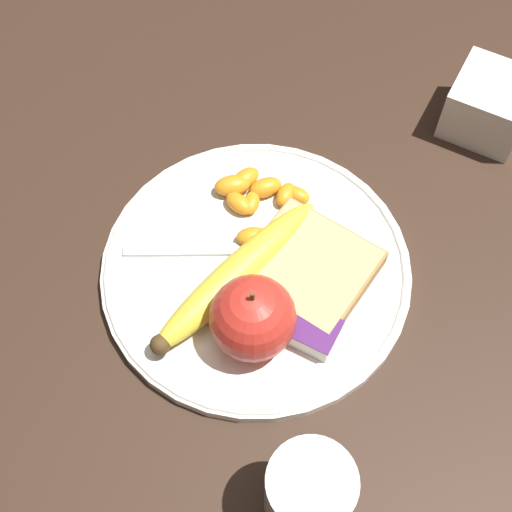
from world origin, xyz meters
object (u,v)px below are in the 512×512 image
object	(u,v)px
juice_glass	(308,495)
condiment_caddy	(489,105)
plate	(256,269)
bread_slice	(308,268)
jam_packet	(313,332)
apple	(253,318)
fork	(246,249)
banana	(236,275)

from	to	relation	value
juice_glass	condiment_caddy	world-z (taller)	juice_glass
plate	bread_slice	size ratio (longest dim) A/B	2.43
plate	jam_packet	xyz separation A→B (m)	(0.08, -0.04, 0.01)
apple	fork	xyz separation A→B (m)	(-0.05, 0.07, -0.03)
fork	plate	bearing A→B (deg)	-62.83
plate	apple	bearing A→B (deg)	-64.47
apple	jam_packet	xyz separation A→B (m)	(0.05, 0.02, -0.03)
plate	bread_slice	distance (m)	0.05
fork	condiment_caddy	distance (m)	0.29
juice_glass	fork	xyz separation A→B (m)	(-0.15, 0.18, -0.03)
juice_glass	banana	size ratio (longest dim) A/B	0.43
plate	juice_glass	xyz separation A→B (m)	(0.13, -0.16, 0.03)
juice_glass	jam_packet	distance (m)	0.14
plate	juice_glass	size ratio (longest dim) A/B	3.29
fork	condiment_caddy	xyz separation A→B (m)	(0.14, 0.26, 0.02)
apple	fork	size ratio (longest dim) A/B	0.46
bread_slice	condiment_caddy	size ratio (longest dim) A/B	1.52
condiment_caddy	juice_glass	bearing A→B (deg)	-89.43
banana	fork	distance (m)	0.04
apple	bread_slice	size ratio (longest dim) A/B	0.70
juice_glass	bread_slice	bearing A→B (deg)	115.49
plate	banana	bearing A→B (deg)	-108.55
plate	juice_glass	distance (m)	0.21
plate	bread_slice	bearing A→B (deg)	18.43
fork	banana	bearing A→B (deg)	-104.82
jam_packet	condiment_caddy	distance (m)	0.31
fork	condiment_caddy	world-z (taller)	condiment_caddy
apple	condiment_caddy	world-z (taller)	apple
apple	jam_packet	world-z (taller)	apple
jam_packet	apple	bearing A→B (deg)	-153.55
condiment_caddy	plate	bearing A→B (deg)	-115.30
plate	fork	xyz separation A→B (m)	(-0.02, 0.01, 0.01)
apple	jam_packet	size ratio (longest dim) A/B	1.93
banana	jam_packet	size ratio (longest dim) A/B	4.72
plate	bread_slice	xyz separation A→B (m)	(0.04, 0.01, 0.02)
banana	condiment_caddy	xyz separation A→B (m)	(0.13, 0.29, 0.00)
plate	fork	distance (m)	0.02
bread_slice	condiment_caddy	xyz separation A→B (m)	(0.08, 0.25, 0.01)
bread_slice	jam_packet	distance (m)	0.06
juice_glass	apple	world-z (taller)	apple
juice_glass	jam_packet	size ratio (longest dim) A/B	2.03
plate	bread_slice	world-z (taller)	bread_slice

